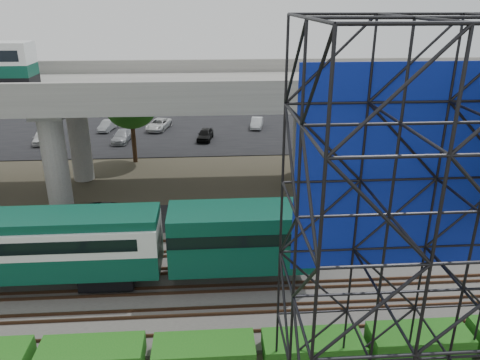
{
  "coord_description": "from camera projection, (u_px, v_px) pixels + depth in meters",
  "views": [
    {
      "loc": [
        1.47,
        -21.23,
        15.53
      ],
      "look_at": [
        3.34,
        6.0,
        4.81
      ],
      "focal_mm": 35.0,
      "sensor_mm": 36.0,
      "label": 1
    }
  ],
  "objects": [
    {
      "name": "ground",
      "position": [
        186.0,
        305.0,
        25.3
      ],
      "size": [
        140.0,
        140.0,
        0.0
      ],
      "primitive_type": "plane",
      "color": "#474233",
      "rests_on": "ground"
    },
    {
      "name": "ballast_bed",
      "position": [
        187.0,
        282.0,
        27.12
      ],
      "size": [
        90.0,
        12.0,
        0.2
      ],
      "primitive_type": "cube",
      "color": "slate",
      "rests_on": "ground"
    },
    {
      "name": "service_road",
      "position": [
        191.0,
        218.0,
        35.03
      ],
      "size": [
        90.0,
        5.0,
        0.08
      ],
      "primitive_type": "cube",
      "color": "black",
      "rests_on": "ground"
    },
    {
      "name": "parking_lot",
      "position": [
        197.0,
        133.0,
        56.85
      ],
      "size": [
        90.0,
        18.0,
        0.08
      ],
      "primitive_type": "cube",
      "color": "black",
      "rests_on": "ground"
    },
    {
      "name": "harbor_water",
      "position": [
        199.0,
        97.0,
        77.29
      ],
      "size": [
        140.0,
        40.0,
        0.03
      ],
      "primitive_type": "cube",
      "color": "#465874",
      "rests_on": "ground"
    },
    {
      "name": "rail_tracks",
      "position": [
        187.0,
        279.0,
        27.05
      ],
      "size": [
        90.0,
        9.52,
        0.16
      ],
      "color": "#472D1E",
      "rests_on": "ballast_bed"
    },
    {
      "name": "commuter_train",
      "position": [
        24.0,
        245.0,
        25.54
      ],
      "size": [
        29.3,
        3.06,
        4.3
      ],
      "color": "black",
      "rests_on": "rail_tracks"
    },
    {
      "name": "overpass",
      "position": [
        173.0,
        96.0,
        37.07
      ],
      "size": [
        80.0,
        12.0,
        12.4
      ],
      "color": "#9E9B93",
      "rests_on": "ground"
    },
    {
      "name": "scaffold_tower",
      "position": [
        428.0,
        254.0,
        15.71
      ],
      "size": [
        9.36,
        6.36,
        15.0
      ],
      "color": "black",
      "rests_on": "ground"
    },
    {
      "name": "hedge_strip",
      "position": [
        204.0,
        351.0,
        21.16
      ],
      "size": [
        34.6,
        1.8,
        1.2
      ],
      "color": "#135513",
      "rests_on": "ground"
    },
    {
      "name": "trees",
      "position": [
        133.0,
        128.0,
        37.97
      ],
      "size": [
        40.94,
        16.94,
        7.69
      ],
      "color": "#382314",
      "rests_on": "ground"
    },
    {
      "name": "suv",
      "position": [
        114.0,
        214.0,
        34.02
      ],
      "size": [
        5.54,
        3.71,
        1.41
      ],
      "primitive_type": "imported",
      "rotation": [
        0.0,
        0.0,
        1.28
      ],
      "color": "black",
      "rests_on": "service_road"
    },
    {
      "name": "parked_cars",
      "position": [
        192.0,
        129.0,
        56.17
      ],
      "size": [
        36.55,
        9.76,
        1.32
      ],
      "color": "silver",
      "rests_on": "parking_lot"
    }
  ]
}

